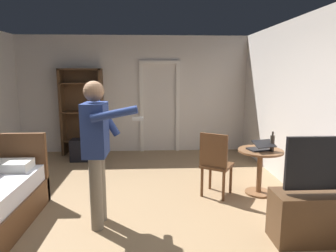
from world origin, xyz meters
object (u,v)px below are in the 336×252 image
Objects in this scene: laptop at (261,147)px; wooden_chair at (215,162)px; tv_flatscreen at (326,211)px; person_blue_shirt at (97,144)px; bookshelf at (82,109)px; side_table at (260,164)px; suitcase_dark at (86,150)px; bottle_on_table at (272,143)px.

wooden_chair is (-0.69, -0.03, -0.21)m from laptop.
person_blue_shirt is at bearing 168.99° from tv_flatscreen.
bookshelf is 5.25m from tv_flatscreen.
bookshelf is at bearing 134.21° from wooden_chair.
side_table is 0.71m from wooden_chair.
bookshelf is at bearing 105.50° from person_blue_shirt.
side_table is 1.76× the size of laptop.
tv_flatscreen is at bearing -11.01° from person_blue_shirt.
suitcase_dark is (-3.33, 3.29, -0.12)m from tv_flatscreen.
side_table is 2.35× the size of bottle_on_table.
side_table is at bearing 5.83° from wooden_chair.
bookshelf is 4.12m from laptop.
bottle_on_table is at bearing -13.62° from laptop.
tv_flatscreen is at bearing -77.59° from laptop.
suitcase_dark is at bearing 139.22° from wooden_chair.
laptop is at bearing 102.41° from tv_flatscreen.
wooden_chair reaches higher than suitcase_dark.
bottle_on_table is at bearing -0.53° from wooden_chair.
person_blue_shirt is at bearing -74.50° from bookshelf.
bottle_on_table is at bearing -33.54° from suitcase_dark.
bookshelf is at bearing 142.02° from side_table.
tv_flatscreen is 2.70m from person_blue_shirt.
bottle_on_table reaches higher than side_table.
bottle_on_table reaches higher than suitcase_dark.
tv_flatscreen reaches higher than bottle_on_table.
bottle_on_table is at bearing 95.73° from tv_flatscreen.
bottle_on_table is 0.30× the size of wooden_chair.
suitcase_dark is at bearing 105.22° from person_blue_shirt.
person_blue_shirt is (-2.30, -0.83, 0.55)m from side_table.
suitcase_dark is (-0.76, 2.79, -0.79)m from person_blue_shirt.
person_blue_shirt is (-2.28, -0.79, 0.27)m from laptop.
person_blue_shirt reaches higher than wooden_chair.
side_table is 0.39m from bottle_on_table.
bookshelf reaches higher than laptop.
suitcase_dark is at bearing 135.31° from tv_flatscreen.
bottle_on_table is 0.47× the size of suitcase_dark.
person_blue_shirt reaches higher than bottle_on_table.
bottle_on_table is 2.56m from person_blue_shirt.
laptop is (3.21, -2.56, -0.30)m from bookshelf.
tv_flatscreen is 3.01× the size of laptop.
bookshelf is 2.78× the size of side_table.
bottle_on_table is at bearing -37.67° from bookshelf.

